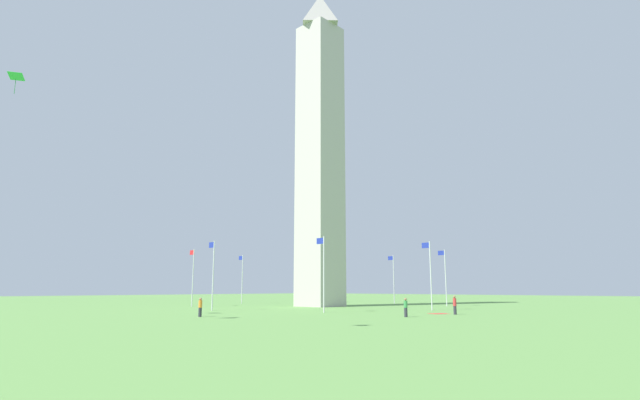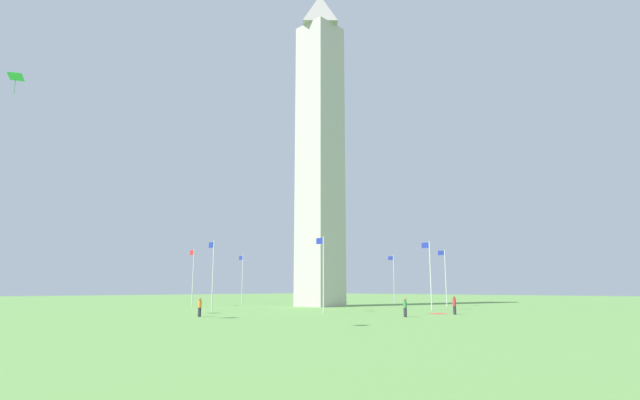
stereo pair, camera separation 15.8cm
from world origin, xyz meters
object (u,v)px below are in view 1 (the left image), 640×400
at_px(flagpole_nw, 317,277).
at_px(person_orange_shirt, 200,307).
at_px(flagpole_ne, 193,275).
at_px(obelisk_monument, 320,142).
at_px(flagpole_n, 242,277).
at_px(flagpole_se, 323,270).
at_px(flagpole_sw, 445,275).
at_px(picnic_blanket_near_first_person, 439,314).
at_px(flagpole_s, 430,272).
at_px(person_red_shirt, 455,305).
at_px(kite_green_diamond, 16,77).
at_px(person_green_shirt, 406,308).
at_px(flagpole_w, 393,277).
at_px(flagpole_e, 213,272).

distance_m(flagpole_nw, person_orange_shirt, 44.06).
bearing_deg(flagpole_ne, obelisk_monument, -135.14).
bearing_deg(person_orange_shirt, flagpole_n, 37.40).
bearing_deg(person_orange_shirt, obelisk_monument, 11.06).
bearing_deg(flagpole_ne, flagpole_se, 180.00).
distance_m(flagpole_sw, picnic_blanket_near_first_person, 21.33).
xyz_separation_m(obelisk_monument, flagpole_n, (17.72, 0.00, -19.29)).
relative_size(flagpole_s, person_red_shirt, 4.41).
bearing_deg(kite_green_diamond, person_red_shirt, -125.45).
relative_size(flagpole_se, person_green_shirt, 4.79).
relative_size(flagpole_ne, flagpole_s, 1.00).
bearing_deg(flagpole_n, flagpole_nw, -112.50).
bearing_deg(obelisk_monument, flagpole_w, -89.80).
relative_size(flagpole_w, person_red_shirt, 4.41).
bearing_deg(flagpole_s, person_red_shirt, 135.32).
height_order(flagpole_ne, flagpole_w, same).
xyz_separation_m(flagpole_w, person_green_shirt, (-23.03, 30.82, -3.51)).
height_order(flagpole_se, flagpole_w, same).
xyz_separation_m(flagpole_se, person_orange_shirt, (2.79, 12.93, -3.50)).
xyz_separation_m(flagpole_ne, picnic_blanket_near_first_person, (-34.60, -6.44, -4.32)).
height_order(flagpole_se, flagpole_s, same).
height_order(flagpole_nw, picnic_blanket_near_first_person, flagpole_nw).
bearing_deg(flagpole_nw, flagpole_n, 67.50).
xyz_separation_m(person_red_shirt, picnic_blanket_near_first_person, (1.93, -0.25, -0.88)).
relative_size(obelisk_monument, flagpole_se, 5.99).
distance_m(flagpole_ne, flagpole_w, 32.63).
relative_size(flagpole_n, person_orange_shirt, 4.74).
distance_m(flagpole_e, picnic_blanket_near_first_person, 25.34).
bearing_deg(flagpole_ne, flagpole_nw, -90.00).
xyz_separation_m(flagpole_ne, person_orange_shirt, (-22.18, 12.93, -3.50)).
bearing_deg(person_orange_shirt, person_green_shirt, -57.10).
bearing_deg(kite_green_diamond, flagpole_nw, -75.88).
xyz_separation_m(flagpole_w, kite_green_diamond, (-0.54, 56.97, 16.50)).
height_order(flagpole_se, picnic_blanket_near_first_person, flagpole_se).
xyz_separation_m(flagpole_sw, flagpole_w, (12.49, -5.17, 0.00)).
xyz_separation_m(flagpole_se, person_red_shirt, (-11.54, -6.19, -3.44)).
bearing_deg(flagpole_n, flagpole_se, 157.50).
bearing_deg(obelisk_monument, kite_green_diamond, 90.69).
bearing_deg(flagpole_s, person_green_shirt, 112.18).
xyz_separation_m(obelisk_monument, flagpole_sw, (-12.43, -12.49, -19.29)).
bearing_deg(flagpole_s, flagpole_ne, 22.50).
xyz_separation_m(flagpole_n, flagpole_ne, (-5.17, 12.49, 0.00)).
bearing_deg(flagpole_n, flagpole_ne, 112.50).
bearing_deg(flagpole_se, kite_green_diamond, 65.98).
bearing_deg(flagpole_w, picnic_blanket_near_first_person, 132.99).
relative_size(obelisk_monument, flagpole_w, 5.99).
xyz_separation_m(flagpole_ne, flagpole_e, (-12.49, 5.17, 0.00)).
relative_size(flagpole_e, flagpole_sw, 1.00).
relative_size(flagpole_nw, person_red_shirt, 4.41).
xyz_separation_m(obelisk_monument, flagpole_se, (-12.43, 12.49, -19.29)).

